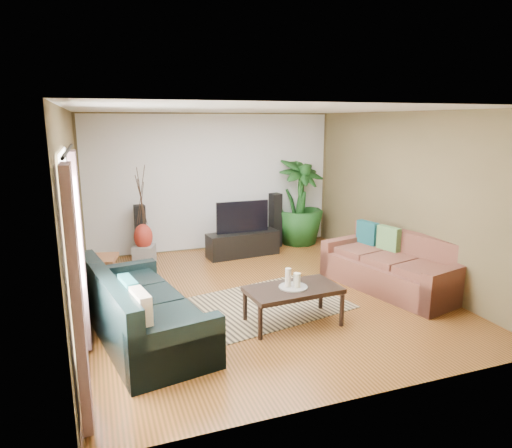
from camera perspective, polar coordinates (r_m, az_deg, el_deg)
name	(u,v)px	position (r m, az deg, el deg)	size (l,w,h in m)	color
floor	(261,295)	(6.92, 0.57, -8.86)	(5.50, 5.50, 0.00)	#9A5727
ceiling	(261,110)	(6.43, 0.62, 14.11)	(5.50, 5.50, 0.00)	white
wall_back	(213,182)	(9.13, -5.46, 5.20)	(5.00, 5.00, 0.00)	brown
wall_front	(370,261)	(4.15, 14.01, -4.52)	(5.00, 5.00, 0.00)	brown
wall_left	(74,219)	(6.15, -21.81, 0.57)	(5.50, 5.50, 0.00)	brown
wall_right	(406,197)	(7.76, 18.20, 3.25)	(5.50, 5.50, 0.00)	brown
backwall_panel	(213,182)	(9.12, -5.44, 5.19)	(4.90, 4.90, 0.00)	white
window_pane	(71,248)	(4.58, -22.13, -2.81)	(1.80, 1.80, 0.00)	white
curtain_near	(77,302)	(3.94, -21.43, -9.09)	(0.08, 0.35, 2.20)	gray
curtain_far	(80,252)	(5.36, -21.12, -3.28)	(0.08, 0.35, 2.20)	gray
curtain_rod	(68,150)	(4.43, -22.47, 8.52)	(0.03, 0.03, 1.90)	black
sofa_left	(144,303)	(5.69, -13.88, -9.57)	(2.35, 1.01, 0.85)	black
sofa_right	(391,262)	(7.34, 16.49, -4.59)	(2.14, 0.96, 0.85)	brown
area_rug	(263,305)	(6.56, 0.89, -10.04)	(2.23, 1.58, 0.01)	tan
coffee_table	(293,305)	(5.95, 4.62, -10.11)	(1.18, 0.65, 0.48)	black
candle_tray	(293,287)	(5.86, 4.67, -7.85)	(0.37, 0.37, 0.02)	gray
candle_tall	(288,277)	(5.82, 4.03, -6.67)	(0.08, 0.08, 0.24)	beige
candle_mid	(298,280)	(5.81, 5.21, -7.01)	(0.08, 0.08, 0.18)	#F2EECC
candle_short	(296,279)	(5.91, 5.06, -6.82)	(0.08, 0.08, 0.15)	beige
tv_stand	(243,244)	(8.78, -1.66, -2.51)	(1.39, 0.42, 0.46)	black
television	(242,217)	(8.67, -1.72, 0.91)	(1.02, 0.06, 0.60)	black
speaker_left	(141,232)	(8.80, -14.21, -0.99)	(0.18, 0.21, 1.03)	black
speaker_right	(275,220)	(9.37, 2.43, 0.50)	(0.20, 0.22, 1.11)	black
potted_plant	(299,201)	(9.57, 5.42, 2.82)	(1.01, 1.01, 1.80)	#174617
plant_pot	(298,237)	(9.74, 5.32, -1.64)	(0.33, 0.33, 0.26)	black
pedestal	(144,255)	(8.48, -13.78, -3.82)	(0.36, 0.36, 0.36)	gray
vase	(143,237)	(8.39, -13.91, -1.55)	(0.33, 0.33, 0.46)	maroon
side_table	(100,274)	(7.35, -18.96, -5.99)	(0.52, 0.52, 0.55)	brown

